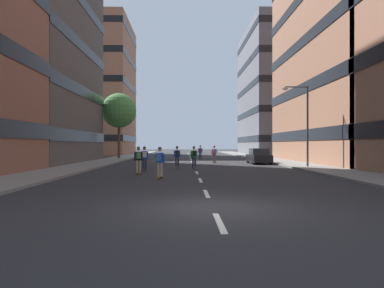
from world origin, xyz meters
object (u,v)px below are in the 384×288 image
(skater_3, at_px, (200,152))
(skater_6, at_px, (194,156))
(skater_4, at_px, (177,155))
(skater_5, at_px, (214,153))
(skater_1, at_px, (138,158))
(skater_2, at_px, (145,157))
(street_tree_near, at_px, (119,111))
(skater_0, at_px, (160,160))
(streetlamp_right, at_px, (303,117))
(parked_car_near, at_px, (259,157))

(skater_3, height_order, skater_6, same)
(skater_4, xyz_separation_m, skater_5, (3.66, 7.15, 0.00))
(skater_1, bearing_deg, skater_2, 86.87)
(street_tree_near, xyz_separation_m, skater_1, (5.64, -23.53, -5.32))
(skater_1, xyz_separation_m, skater_4, (2.35, 5.93, 0.00))
(skater_3, distance_m, skater_5, 7.96)
(skater_3, bearing_deg, skater_4, -99.80)
(skater_6, bearing_deg, skater_4, 142.19)
(skater_0, distance_m, skater_2, 5.25)
(streetlamp_right, height_order, skater_2, streetlamp_right)
(skater_0, xyz_separation_m, skater_3, (3.40, 23.73, 0.00))
(street_tree_near, distance_m, skater_4, 20.05)
(skater_3, relative_size, skater_4, 1.00)
(skater_1, xyz_separation_m, skater_5, (6.01, 13.08, 0.00))
(parked_car_near, distance_m, skater_2, 13.95)
(street_tree_near, height_order, streetlamp_right, street_tree_near)
(skater_1, bearing_deg, skater_5, 65.33)
(skater_2, relative_size, skater_6, 1.00)
(skater_1, height_order, skater_6, same)
(skater_0, bearing_deg, skater_1, 119.33)
(streetlamp_right, distance_m, skater_5, 10.50)
(skater_0, xyz_separation_m, skater_4, (0.80, 8.69, 0.00))
(skater_5, bearing_deg, skater_3, 97.65)
(parked_car_near, xyz_separation_m, skater_4, (-7.95, -5.90, 0.32))
(parked_car_near, relative_size, skater_5, 2.47)
(skater_0, relative_size, skater_2, 1.00)
(skater_4, bearing_deg, parked_car_near, 36.60)
(skater_0, bearing_deg, parked_car_near, 59.05)
(parked_car_near, distance_m, skater_3, 10.59)
(skater_4, bearing_deg, skater_5, 62.92)
(streetlamp_right, bearing_deg, skater_2, -165.71)
(skater_3, relative_size, skater_6, 1.00)
(skater_0, bearing_deg, skater_5, 74.28)
(skater_2, height_order, skater_5, same)
(parked_car_near, xyz_separation_m, street_tree_near, (-15.94, 11.70, 5.64))
(streetlamp_right, bearing_deg, skater_5, 130.40)
(street_tree_near, xyz_separation_m, skater_2, (5.77, -21.24, -5.32))
(skater_0, relative_size, skater_4, 1.00)
(parked_car_near, height_order, skater_4, skater_4)
(skater_2, bearing_deg, skater_5, 61.40)
(skater_0, xyz_separation_m, skater_5, (4.46, 15.84, 0.00))
(skater_6, bearing_deg, skater_3, 85.59)
(skater_2, xyz_separation_m, skater_5, (5.88, 10.79, 0.00))
(skater_1, bearing_deg, parked_car_near, 48.95)
(skater_3, height_order, skater_4, same)
(skater_5, bearing_deg, skater_4, -117.08)
(skater_0, bearing_deg, street_tree_near, 105.31)
(streetlamp_right, xyz_separation_m, skater_6, (-8.80, -0.57, -3.12))
(skater_5, bearing_deg, streetlamp_right, -49.60)
(skater_4, bearing_deg, skater_0, -95.27)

